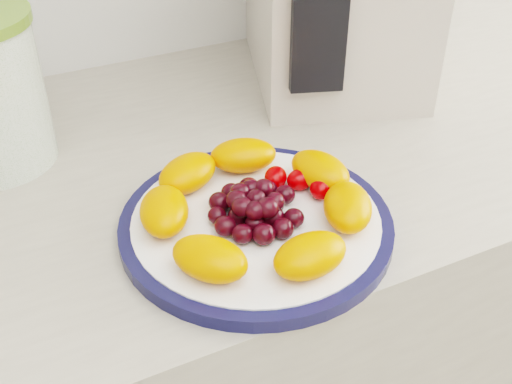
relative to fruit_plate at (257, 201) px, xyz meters
name	(u,v)px	position (x,y,z in m)	size (l,w,h in m)	color
counter	(235,373)	(0.04, 0.16, -0.48)	(3.50, 0.60, 0.90)	#A69D8A
cabinet_face	(235,384)	(0.04, 0.16, -0.51)	(3.48, 0.58, 0.84)	#8E644C
plate_rim	(256,225)	(0.00, 0.00, -0.03)	(0.28, 0.28, 0.01)	#0F1238
plate_face	(256,224)	(0.00, 0.00, -0.03)	(0.26, 0.26, 0.02)	white
fruit_plate	(257,201)	(0.00, 0.00, 0.00)	(0.25, 0.24, 0.04)	#F06100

